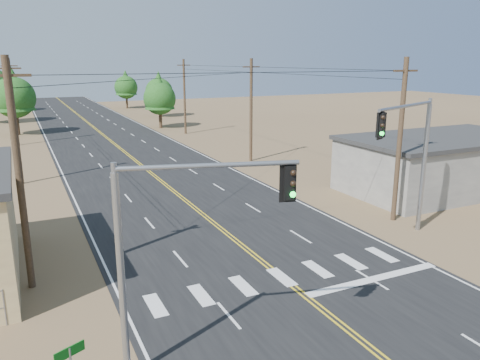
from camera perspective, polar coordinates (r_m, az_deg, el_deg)
road at (r=41.63m, az=-10.43°, el=0.54°), size 15.00×200.00×0.02m
building_right at (r=39.39m, az=23.41°, el=1.77°), size 15.00×8.00×4.00m
utility_pole_left_near at (r=21.64m, az=-25.35°, el=0.53°), size 1.80×0.30×10.00m
utility_pole_left_mid at (r=41.40m, az=-25.75°, el=6.48°), size 1.80×0.30×10.00m
utility_pole_left_far at (r=61.31m, az=-25.90°, el=8.57°), size 1.80×0.30×10.00m
utility_pole_right_near at (r=30.03m, az=18.89°, el=4.66°), size 1.80×0.30×10.00m
utility_pole_right_mid at (r=46.34m, az=1.35°, el=8.57°), size 1.80×0.30×10.00m
utility_pole_right_far at (r=64.75m, az=-6.78°, el=10.12°), size 1.80×0.30×10.00m
signal_mast_left at (r=14.20m, az=-8.22°, el=-6.69°), size 5.35×1.76×6.99m
signal_mast_right at (r=26.96m, az=20.36°, el=3.78°), size 5.96×2.71×7.76m
tree_left_near at (r=70.07m, az=-25.87°, el=9.49°), size 5.46×5.46×9.11m
tree_right_near at (r=70.96m, az=-9.79°, el=10.14°), size 4.74×4.74×7.89m
tree_right_mid at (r=85.45m, az=-9.85°, el=10.88°), size 4.83×4.83×8.04m
tree_right_far at (r=102.57m, az=-13.74°, el=11.19°), size 4.76×4.76×7.93m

